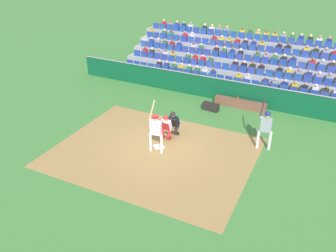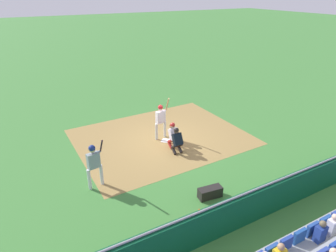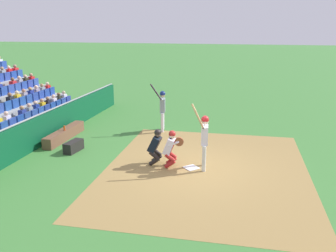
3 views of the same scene
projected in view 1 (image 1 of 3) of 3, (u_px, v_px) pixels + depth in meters
name	position (u px, v px, depth m)	size (l,w,h in m)	color
ground_plane	(159.00, 147.00, 15.58)	(160.00, 160.00, 0.00)	#3E7C36
infield_dirt_patch	(153.00, 152.00, 15.18)	(8.45, 6.66, 0.01)	olive
home_plate_marker	(159.00, 146.00, 15.57)	(0.44, 0.44, 0.02)	white
batter_at_plate	(155.00, 128.00, 14.69)	(0.67, 0.57, 2.27)	silver
catcher_crouching	(166.00, 126.00, 15.80)	(0.48, 0.73, 1.30)	#AA2220
home_plate_umpire	(174.00, 122.00, 16.20)	(0.47, 0.47, 1.28)	black
dugout_wall	(210.00, 88.00, 20.22)	(17.88, 0.24, 1.29)	#0C4D2C
dugout_bench	(240.00, 104.00, 19.17)	(2.89, 0.40, 0.44)	brown
water_bottle_on_bench	(238.00, 99.00, 19.00)	(0.07, 0.07, 0.20)	#DC4816
equipment_duffel_bag	(211.00, 107.00, 18.86)	(0.89, 0.36, 0.41)	black
on_deck_batter	(266.00, 125.00, 14.93)	(0.66, 0.64, 2.19)	silver
bleacher_stand	(234.00, 63.00, 23.44)	(14.50, 4.75, 3.00)	#989C9B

